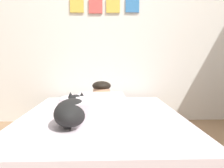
% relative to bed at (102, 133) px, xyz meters
% --- Properties ---
extents(back_wall, '(4.49, 0.12, 2.50)m').
position_rel_bed_xyz_m(back_wall, '(0.02, 1.10, 1.08)').
color(back_wall, silver).
rests_on(back_wall, ground).
extents(bed, '(1.47, 1.92, 0.35)m').
position_rel_bed_xyz_m(bed, '(0.00, 0.00, 0.00)').
color(bed, '#726051').
rests_on(bed, ground).
extents(pillow, '(0.52, 0.32, 0.11)m').
position_rel_bed_xyz_m(pillow, '(-0.24, 0.51, 0.23)').
color(pillow, silver).
rests_on(pillow, bed).
extents(person_lying, '(0.43, 0.92, 0.27)m').
position_rel_bed_xyz_m(person_lying, '(-0.01, 0.03, 0.28)').
color(person_lying, silver).
rests_on(person_lying, bed).
extents(dog, '(0.26, 0.57, 0.21)m').
position_rel_bed_xyz_m(dog, '(-0.23, -0.27, 0.28)').
color(dog, black).
rests_on(dog, bed).
extents(coffee_cup, '(0.12, 0.09, 0.07)m').
position_rel_bed_xyz_m(coffee_cup, '(0.16, 0.38, 0.21)').
color(coffee_cup, teal).
rests_on(coffee_cup, bed).
extents(cell_phone, '(0.07, 0.14, 0.01)m').
position_rel_bed_xyz_m(cell_phone, '(-0.12, -0.33, 0.18)').
color(cell_phone, black).
rests_on(cell_phone, bed).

